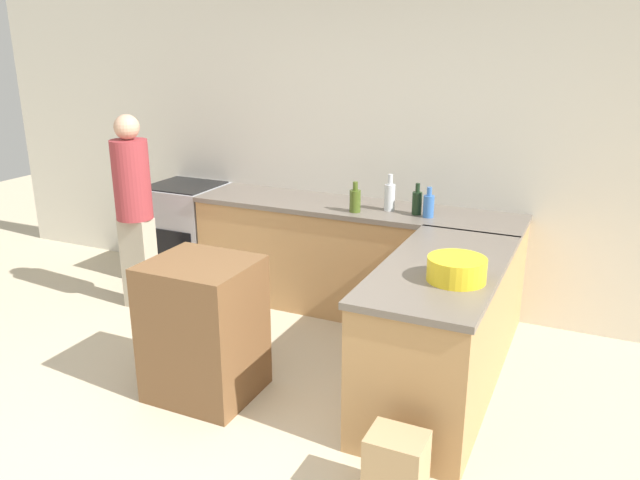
{
  "coord_description": "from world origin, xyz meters",
  "views": [
    {
      "loc": [
        1.8,
        -2.35,
        2.18
      ],
      "look_at": [
        0.19,
        1.12,
        0.95
      ],
      "focal_mm": 35.0,
      "sensor_mm": 36.0,
      "label": 1
    }
  ],
  "objects": [
    {
      "name": "mixing_bowl",
      "position": [
        1.13,
        0.89,
        0.97
      ],
      "size": [
        0.33,
        0.33,
        0.13
      ],
      "color": "yellow",
      "rests_on": "counter_peninsula"
    },
    {
      "name": "island_table",
      "position": [
        -0.36,
        0.57,
        0.45
      ],
      "size": [
        0.64,
        0.58,
        0.89
      ],
      "color": "brown",
      "rests_on": "ground_plane"
    },
    {
      "name": "person_by_range",
      "position": [
        -1.65,
        1.48,
        0.89
      ],
      "size": [
        0.3,
        0.3,
        1.62
      ],
      "color": "#ADA38E",
      "rests_on": "ground_plane"
    },
    {
      "name": "range_oven",
      "position": [
        -1.68,
        2.19,
        0.46
      ],
      "size": [
        0.65,
        0.63,
        0.91
      ],
      "color": "#ADADB2",
      "rests_on": "ground_plane"
    },
    {
      "name": "counter_peninsula",
      "position": [
        1.0,
        1.12,
        0.45
      ],
      "size": [
        0.69,
        1.55,
        0.9
      ],
      "color": "tan",
      "rests_on": "ground_plane"
    },
    {
      "name": "water_bottle_blue",
      "position": [
        0.64,
        2.1,
        0.99
      ],
      "size": [
        0.08,
        0.08,
        0.23
      ],
      "color": "#386BB7",
      "rests_on": "counter_back"
    },
    {
      "name": "wine_bottle_dark",
      "position": [
        0.53,
        2.14,
        1.0
      ],
      "size": [
        0.08,
        0.08,
        0.24
      ],
      "color": "black",
      "rests_on": "counter_back"
    },
    {
      "name": "olive_oil_bottle",
      "position": [
        0.08,
        2.01,
        1.0
      ],
      "size": [
        0.09,
        0.09,
        0.24
      ],
      "color": "#475B1E",
      "rests_on": "counter_back"
    },
    {
      "name": "wall_back",
      "position": [
        0.0,
        2.53,
        1.35
      ],
      "size": [
        8.0,
        0.06,
        2.7
      ],
      "color": "silver",
      "rests_on": "ground_plane"
    },
    {
      "name": "counter_back",
      "position": [
        0.0,
        2.19,
        0.45
      ],
      "size": [
        2.69,
        0.65,
        0.9
      ],
      "color": "tan",
      "rests_on": "ground_plane"
    },
    {
      "name": "ground_plane",
      "position": [
        0.0,
        0.0,
        0.0
      ],
      "size": [
        14.0,
        14.0,
        0.0
      ],
      "primitive_type": "plane",
      "color": "beige"
    },
    {
      "name": "vinegar_bottle_clear",
      "position": [
        0.31,
        2.16,
        1.02
      ],
      "size": [
        0.08,
        0.08,
        0.29
      ],
      "color": "silver",
      "rests_on": "counter_back"
    },
    {
      "name": "paper_bag",
      "position": [
        1.07,
        0.11,
        0.19
      ],
      "size": [
        0.28,
        0.23,
        0.38
      ],
      "color": "tan",
      "rests_on": "ground_plane"
    }
  ]
}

